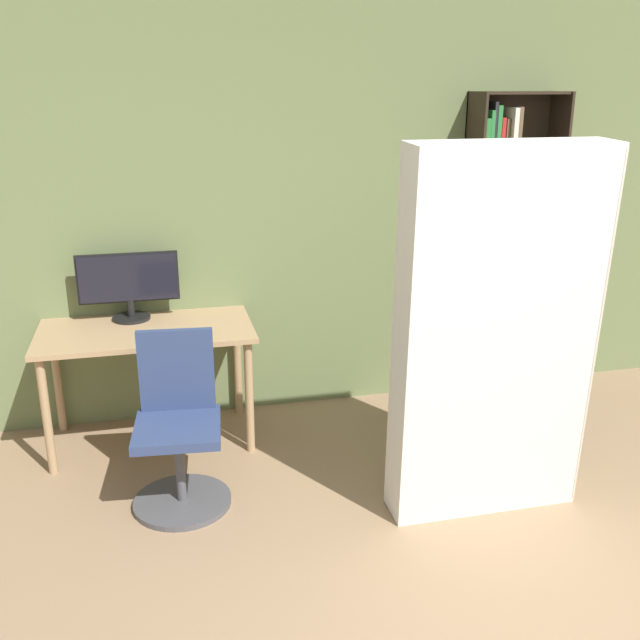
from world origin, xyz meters
name	(u,v)px	position (x,y,z in m)	size (l,w,h in m)	color
wall_back	(351,209)	(0.00, 2.97, 1.35)	(8.00, 0.06, 2.70)	#6B7A4C
desk	(147,344)	(-1.38, 2.60, 0.65)	(1.27, 0.68, 0.74)	tan
monitor	(129,283)	(-1.46, 2.80, 0.98)	(0.61, 0.23, 0.42)	black
office_chair	(179,437)	(-1.24, 1.87, 0.37)	(0.52, 0.52, 0.92)	#4C4C51
bookshelf	(497,249)	(1.01, 2.82, 1.06)	(0.61, 0.28, 2.09)	#2D2319
mattress_near	(496,338)	(0.31, 1.43, 0.95)	(0.99, 0.31, 1.90)	silver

